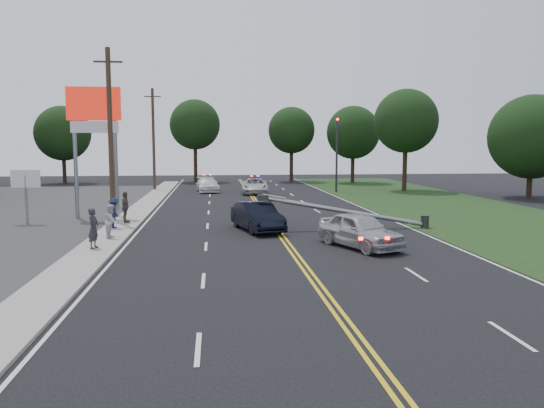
{
  "coord_description": "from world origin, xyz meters",
  "views": [
    {
      "loc": [
        -3.29,
        -19.5,
        4.54
      ],
      "look_at": [
        -0.55,
        5.6,
        1.7
      ],
      "focal_mm": 35.0,
      "sensor_mm": 36.0,
      "label": 1
    }
  ],
  "objects": [
    {
      "name": "utility_pole_far",
      "position": [
        -9.2,
        34.0,
        5.08
      ],
      "size": [
        1.6,
        0.28,
        10.0
      ],
      "color": "#382619",
      "rests_on": "ground"
    },
    {
      "name": "crashed_sedan",
      "position": [
        -1.06,
        8.13,
        0.76
      ],
      "size": [
        2.73,
        4.85,
        1.51
      ],
      "primitive_type": "imported",
      "rotation": [
        0.0,
        0.0,
        0.26
      ],
      "color": "black",
      "rests_on": "ground"
    },
    {
      "name": "waiting_sedan",
      "position": [
        3.08,
        3.06,
        0.77
      ],
      "size": [
        3.45,
        4.89,
        1.55
      ],
      "primitive_type": "imported",
      "rotation": [
        0.0,
        0.0,
        0.4
      ],
      "color": "#B0B3B9",
      "rests_on": "ground"
    },
    {
      "name": "centerline_yellow",
      "position": [
        0.0,
        10.0,
        0.01
      ],
      "size": [
        0.36,
        80.0,
        0.0
      ],
      "primitive_type": "cube",
      "color": "gold",
      "rests_on": "ground"
    },
    {
      "name": "utility_pole_mid",
      "position": [
        -9.2,
        12.0,
        5.08
      ],
      "size": [
        1.6,
        0.28,
        10.0
      ],
      "color": "#382619",
      "rests_on": "ground"
    },
    {
      "name": "tree_8",
      "position": [
        13.07,
        42.03,
        5.93
      ],
      "size": [
        6.24,
        6.24,
        9.07
      ],
      "color": "black",
      "rests_on": "ground"
    },
    {
      "name": "small_sign",
      "position": [
        -14.0,
        12.0,
        2.33
      ],
      "size": [
        1.6,
        0.14,
        3.1
      ],
      "color": "gray",
      "rests_on": "ground"
    },
    {
      "name": "tree_6",
      "position": [
        -5.54,
        45.83,
        6.92
      ],
      "size": [
        6.06,
        6.06,
        9.97
      ],
      "color": "black",
      "rests_on": "ground"
    },
    {
      "name": "emergency_a",
      "position": [
        0.45,
        29.41,
        0.71
      ],
      "size": [
        2.66,
        5.27,
        1.43
      ],
      "primitive_type": "imported",
      "rotation": [
        0.0,
        0.0,
        -0.06
      ],
      "color": "silver",
      "rests_on": "ground"
    },
    {
      "name": "pylon_sign",
      "position": [
        -10.5,
        14.0,
        6.0
      ],
      "size": [
        3.2,
        0.35,
        8.0
      ],
      "color": "gray",
      "rests_on": "ground"
    },
    {
      "name": "sidewalk",
      "position": [
        -8.4,
        10.0,
        0.06
      ],
      "size": [
        1.8,
        70.0,
        0.12
      ],
      "primitive_type": "cube",
      "color": "gray",
      "rests_on": "ground"
    },
    {
      "name": "bystander_d",
      "position": [
        -8.34,
        11.05,
        1.01
      ],
      "size": [
        0.48,
        1.06,
        1.77
      ],
      "primitive_type": "imported",
      "rotation": [
        0.0,
        0.0,
        1.53
      ],
      "color": "#5B4B49",
      "rests_on": "sidewalk"
    },
    {
      "name": "bystander_c",
      "position": [
        -8.6,
        9.08,
        0.93
      ],
      "size": [
        0.64,
        1.07,
        1.61
      ],
      "primitive_type": "imported",
      "rotation": [
        0.0,
        0.0,
        1.53
      ],
      "color": "#181D3D",
      "rests_on": "sidewalk"
    },
    {
      "name": "grass_verge",
      "position": [
        13.5,
        10.0,
        0.01
      ],
      "size": [
        12.0,
        80.0,
        0.01
      ],
      "primitive_type": "cube",
      "color": "black",
      "rests_on": "ground"
    },
    {
      "name": "traffic_signal",
      "position": [
        8.3,
        30.0,
        4.21
      ],
      "size": [
        0.28,
        0.41,
        7.05
      ],
      "color": "#2D2D30",
      "rests_on": "ground"
    },
    {
      "name": "tree_5",
      "position": [
        -20.78,
        44.96,
        5.83
      ],
      "size": [
        6.38,
        6.38,
        9.03
      ],
      "color": "black",
      "rests_on": "ground"
    },
    {
      "name": "tree_7",
      "position": [
        6.15,
        45.02,
        6.25
      ],
      "size": [
        5.67,
        5.67,
        9.1
      ],
      "color": "black",
      "rests_on": "ground"
    },
    {
      "name": "tree_13",
      "position": [
        23.34,
        22.75,
        5.18
      ],
      "size": [
        7.07,
        7.07,
        8.72
      ],
      "color": "black",
      "rests_on": "ground"
    },
    {
      "name": "bystander_a",
      "position": [
        -8.44,
        3.53,
        0.99
      ],
      "size": [
        0.56,
        0.72,
        1.73
      ],
      "primitive_type": "imported",
      "rotation": [
        0.0,
        0.0,
        1.32
      ],
      "color": "#2B2A33",
      "rests_on": "sidewalk"
    },
    {
      "name": "fallen_streetlight",
      "position": [
        4.19,
        8.0,
        0.92
      ],
      "size": [
        9.36,
        0.44,
        1.91
      ],
      "color": "#2D2D30",
      "rests_on": "ground"
    },
    {
      "name": "emergency_b",
      "position": [
        -3.95,
        31.76,
        0.69
      ],
      "size": [
        2.46,
        4.95,
        1.38
      ],
      "primitive_type": "imported",
      "rotation": [
        0.0,
        0.0,
        0.11
      ],
      "color": "silver",
      "rests_on": "ground"
    },
    {
      "name": "ground",
      "position": [
        0.0,
        0.0,
        0.0
      ],
      "size": [
        120.0,
        120.0,
        0.0
      ],
      "primitive_type": "plane",
      "color": "black",
      "rests_on": "ground"
    },
    {
      "name": "tree_9",
      "position": [
        15.35,
        30.9,
        6.8
      ],
      "size": [
        6.2,
        6.2,
        9.91
      ],
      "color": "black",
      "rests_on": "ground"
    },
    {
      "name": "bystander_b",
      "position": [
        -8.18,
        6.09,
        0.92
      ],
      "size": [
        0.64,
        0.8,
        1.6
      ],
      "primitive_type": "imported",
      "rotation": [
        0.0,
        0.0,
        1.53
      ],
      "color": "silver",
      "rests_on": "sidewalk"
    }
  ]
}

